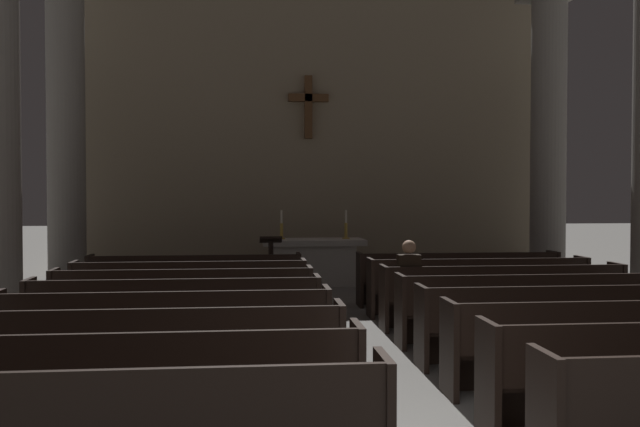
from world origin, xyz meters
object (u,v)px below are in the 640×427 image
(column_left_third, at_px, (66,139))
(pew_left_row_7, at_px, (190,290))
(pew_left_row_5, at_px, (176,315))
(candlestick_right, at_px, (346,230))
(pew_left_row_2, at_px, (132,389))
(pew_right_row_4, at_px, (572,324))
(pew_right_row_3, at_px, (623,345))
(lectern, at_px, (271,266))
(pew_left_row_4, at_px, (165,332))
(pew_right_row_5, at_px, (533,309))
(column_right_third, at_px, (548,142))
(pew_right_row_7, at_px, (478,286))
(pew_left_row_3, at_px, (151,356))
(lone_worshipper, at_px, (408,283))
(pew_right_row_6, at_px, (503,296))
(pew_right_row_8, at_px, (458,278))
(candlestick_left, at_px, (282,230))
(pew_left_row_6, at_px, (184,301))
(altar, at_px, (314,261))
(pew_left_row_8, at_px, (196,282))

(column_left_third, bearing_deg, pew_left_row_7, -52.46)
(pew_left_row_5, xyz_separation_m, candlestick_right, (3.01, 6.22, 0.73))
(pew_left_row_2, xyz_separation_m, pew_right_row_4, (4.63, 2.21, 0.00))
(pew_left_row_2, relative_size, pew_right_row_3, 1.00)
(lectern, bearing_deg, pew_left_row_4, -102.38)
(pew_left_row_5, relative_size, lectern, 3.13)
(pew_right_row_5, xyz_separation_m, column_right_third, (2.76, 5.80, 2.62))
(pew_left_row_4, bearing_deg, pew_right_row_7, 35.57)
(pew_left_row_3, relative_size, pew_right_row_5, 1.00)
(lone_worshipper, bearing_deg, pew_right_row_6, -1.56)
(pew_right_row_5, bearing_deg, pew_left_row_7, 154.51)
(pew_left_row_4, height_order, pew_right_row_8, same)
(pew_left_row_2, relative_size, pew_right_row_7, 1.00)
(pew_left_row_5, xyz_separation_m, column_right_third, (7.39, 5.80, 2.62))
(pew_left_row_2, relative_size, lone_worshipper, 2.73)
(candlestick_left, bearing_deg, pew_right_row_8, -44.03)
(candlestick_left, bearing_deg, pew_left_row_2, -99.61)
(pew_right_row_8, bearing_deg, lone_worshipper, -123.22)
(lone_worshipper, bearing_deg, pew_left_row_3, -133.78)
(pew_right_row_6, bearing_deg, pew_right_row_3, -90.00)
(pew_right_row_4, bearing_deg, pew_left_row_5, 166.59)
(pew_left_row_7, relative_size, pew_right_row_5, 1.00)
(pew_left_row_6, relative_size, column_right_third, 0.57)
(pew_left_row_2, xyz_separation_m, column_left_third, (-2.76, 9.10, 2.62))
(altar, relative_size, candlestick_right, 3.53)
(pew_left_row_3, xyz_separation_m, column_left_third, (-2.76, 8.00, 2.62))
(pew_right_row_3, xyz_separation_m, candlestick_left, (-3.01, 8.43, 0.73))
(pew_right_row_8, height_order, candlestick_right, candlestick_right)
(pew_left_row_2, bearing_deg, candlestick_left, 80.39)
(pew_right_row_6, bearing_deg, pew_left_row_6, 180.00)
(pew_left_row_2, xyz_separation_m, pew_right_row_7, (4.63, 5.51, 0.00))
(pew_right_row_5, height_order, altar, altar)
(pew_right_row_3, height_order, altar, altar)
(pew_left_row_7, xyz_separation_m, pew_right_row_7, (4.63, 0.00, 0.00))
(pew_left_row_6, bearing_deg, column_left_third, 120.45)
(pew_left_row_4, relative_size, pew_right_row_4, 1.00)
(pew_left_row_8, height_order, altar, altar)
(lectern, xyz_separation_m, lone_worshipper, (1.86, -3.88, 0.14))
(pew_right_row_5, distance_m, candlestick_left, 6.95)
(pew_right_row_4, bearing_deg, lectern, 118.19)
(pew_left_row_3, relative_size, pew_right_row_4, 1.00)
(pew_right_row_7, bearing_deg, pew_left_row_8, 166.59)
(pew_left_row_5, relative_size, pew_right_row_4, 1.00)
(pew_left_row_4, distance_m, pew_right_row_5, 4.76)
(column_right_third, height_order, candlestick_left, column_right_third)
(pew_right_row_6, xyz_separation_m, column_left_third, (-7.39, 4.69, 2.62))
(pew_right_row_3, distance_m, column_right_third, 8.86)
(pew_right_row_4, distance_m, column_left_third, 10.44)
(candlestick_left, bearing_deg, pew_left_row_6, -107.49)
(pew_left_row_5, distance_m, pew_left_row_8, 3.31)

